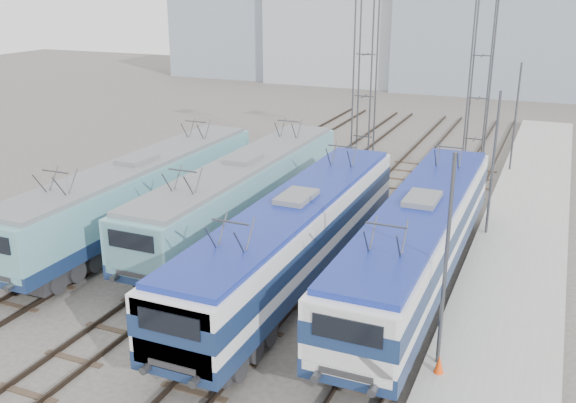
# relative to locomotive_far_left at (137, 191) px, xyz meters

# --- Properties ---
(ground) EXTENTS (160.00, 160.00, 0.00)m
(ground) POSITION_rel_locomotive_far_left_xyz_m (6.75, -7.92, -2.20)
(ground) COLOR #514C47
(platform) EXTENTS (4.00, 70.00, 0.30)m
(platform) POSITION_rel_locomotive_far_left_xyz_m (16.95, 0.08, -2.05)
(platform) COLOR #9E9E99
(platform) RESTS_ON ground
(locomotive_far_left) EXTENTS (2.79, 17.63, 3.32)m
(locomotive_far_left) POSITION_rel_locomotive_far_left_xyz_m (0.00, 0.00, 0.00)
(locomotive_far_left) COLOR #15274C
(locomotive_far_left) RESTS_ON ground
(locomotive_center_left) EXTENTS (2.79, 17.63, 3.32)m
(locomotive_center_left) POSITION_rel_locomotive_far_left_xyz_m (4.50, 2.10, -0.00)
(locomotive_center_left) COLOR #15274C
(locomotive_center_left) RESTS_ON ground
(locomotive_center_right) EXTENTS (2.81, 17.74, 3.34)m
(locomotive_center_right) POSITION_rel_locomotive_far_left_xyz_m (9.00, -2.27, 0.07)
(locomotive_center_right) COLOR #15274C
(locomotive_center_right) RESTS_ON ground
(locomotive_far_right) EXTENTS (2.83, 17.88, 3.36)m
(locomotive_far_right) POSITION_rel_locomotive_far_left_xyz_m (13.50, -0.70, 0.08)
(locomotive_far_right) COLOR #15274C
(locomotive_far_right) RESTS_ON ground
(catenary_tower_west) EXTENTS (4.50, 1.20, 12.00)m
(catenary_tower_west) POSITION_rel_locomotive_far_left_xyz_m (6.75, 14.08, 4.44)
(catenary_tower_west) COLOR #3F4247
(catenary_tower_west) RESTS_ON ground
(catenary_tower_east) EXTENTS (4.50, 1.20, 12.00)m
(catenary_tower_east) POSITION_rel_locomotive_far_left_xyz_m (13.25, 16.08, 4.44)
(catenary_tower_east) COLOR #3F4247
(catenary_tower_east) RESTS_ON ground
(mast_front) EXTENTS (0.12, 0.12, 7.00)m
(mast_front) POSITION_rel_locomotive_far_left_xyz_m (15.35, -5.92, 1.30)
(mast_front) COLOR #3F4247
(mast_front) RESTS_ON ground
(mast_mid) EXTENTS (0.12, 0.12, 7.00)m
(mast_mid) POSITION_rel_locomotive_far_left_xyz_m (15.35, 6.08, 1.30)
(mast_mid) COLOR #3F4247
(mast_mid) RESTS_ON ground
(mast_rear) EXTENTS (0.12, 0.12, 7.00)m
(mast_rear) POSITION_rel_locomotive_far_left_xyz_m (15.35, 18.08, 1.30)
(mast_rear) COLOR #3F4247
(mast_rear) RESTS_ON ground
(safety_cone) EXTENTS (0.30, 0.30, 0.57)m
(safety_cone) POSITION_rel_locomotive_far_left_xyz_m (15.49, -6.49, -1.61)
(safety_cone) COLOR #ED440E
(safety_cone) RESTS_ON platform
(building_west) EXTENTS (18.00, 12.00, 14.00)m
(building_west) POSITION_rel_locomotive_far_left_xyz_m (-7.25, 54.08, 4.80)
(building_west) COLOR #9AA2AC
(building_west) RESTS_ON ground
(building_center) EXTENTS (22.00, 14.00, 18.00)m
(building_center) POSITION_rel_locomotive_far_left_xyz_m (10.75, 54.08, 6.80)
(building_center) COLOR gray
(building_center) RESTS_ON ground
(building_far_west) EXTENTS (14.00, 10.00, 10.00)m
(building_far_west) POSITION_rel_locomotive_far_left_xyz_m (-23.25, 54.08, 2.80)
(building_far_west) COLOR gray
(building_far_west) RESTS_ON ground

